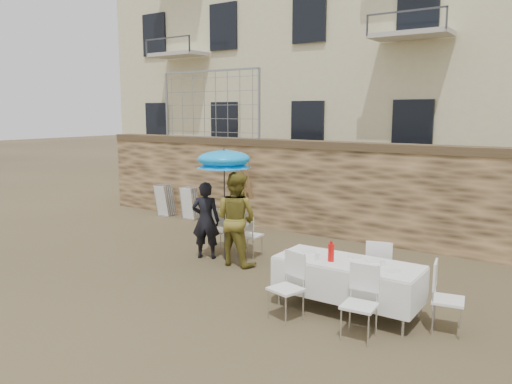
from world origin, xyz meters
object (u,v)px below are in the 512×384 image
Objects in this scene: woman_dress at (236,219)px; chair_stack_right at (193,202)px; soda_bottle at (331,253)px; chair_stack_left at (169,199)px; table_chair_side at (448,298)px; table_chair_front_left at (286,287)px; table_chair_front_right at (359,304)px; umbrella at (224,162)px; table_chair_back at (380,269)px; banquet_table at (348,264)px; man_suit at (206,220)px; couple_chair_right at (250,234)px; couple_chair_left at (223,229)px.

chair_stack_right is at bearing -38.54° from woman_dress.
chair_stack_left is at bearing 151.08° from soda_bottle.
soda_bottle is at bearing 88.75° from table_chair_side.
chair_stack_right is (-6.00, 3.81, -0.45)m from soda_bottle.
table_chair_front_right is (1.10, 0.00, 0.00)m from table_chair_front_left.
umbrella is 3.61m from table_chair_back.
chair_stack_left is 0.90m from chair_stack_right.
table_chair_side is (4.13, -0.86, -0.42)m from woman_dress.
man_suit is at bearing 164.56° from banquet_table.
woman_dress is 0.87× the size of umbrella.
woman_dress is 3.68m from table_chair_front_right.
woman_dress is 5.15m from chair_stack_left.
table_chair_front_right is (0.50, -0.75, -0.25)m from banquet_table.
table_chair_front_right is at bearing 151.48° from woman_dress.
man_suit is 0.86× the size of woman_dress.
soda_bottle is at bearing 71.91° from table_chair_front_left.
chair_stack_right is (-6.70, 4.41, -0.02)m from table_chair_front_right.
woman_dress is at bearing -15.53° from table_chair_back.
table_chair_back is at bearing 78.30° from table_chair_front_left.
table_chair_front_left is at bearing -34.17° from chair_stack_left.
umbrella reaches higher than table_chair_side.
umbrella is 4.28m from table_chair_front_right.
banquet_table is 0.86m from table_chair_back.
couple_chair_right is 1.00× the size of table_chair_front_right.
umbrella is 2.25× the size of chair_stack_right.
couple_chair_right is at bearing -26.48° from chair_stack_left.
table_chair_front_right is 8.79m from chair_stack_left.
woman_dress is 2.77m from table_chair_front_left.
man_suit reaches higher than couple_chair_right.
soda_bottle is 0.27× the size of table_chair_back.
table_chair_front_right is at bearing 147.40° from couple_chair_left.
couple_chair_left is 1.04× the size of chair_stack_left.
man_suit is at bearing 36.68° from couple_chair_right.
table_chair_front_right is at bearing 88.59° from table_chair_back.
umbrella is at bearing -16.57° from woman_dress.
chair_stack_right is (-2.71, 2.70, -0.32)m from man_suit.
banquet_table is 2.28× the size of chair_stack_left.
soda_bottle is 7.89m from chair_stack_left.
chair_stack_left is (-4.36, 2.70, -0.44)m from woman_dress.
soda_bottle reaches higher than table_chair_side.
couple_chair_left is 1.04× the size of chair_stack_right.
soda_bottle reaches higher than chair_stack_left.
table_chair_back is 1.00× the size of table_chair_side.
couple_chair_left and table_chair_front_left have the same top height.
chair_stack_right is (-3.46, 2.70, -0.44)m from woman_dress.
chair_stack_left is (-3.61, 2.70, -0.32)m from man_suit.
couple_chair_right and table_chair_front_left have the same top height.
table_chair_front_left is at bearing -128.66° from banquet_table.
man_suit is 1.62× the size of table_chair_side.
table_chair_back is 7.01m from chair_stack_right.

